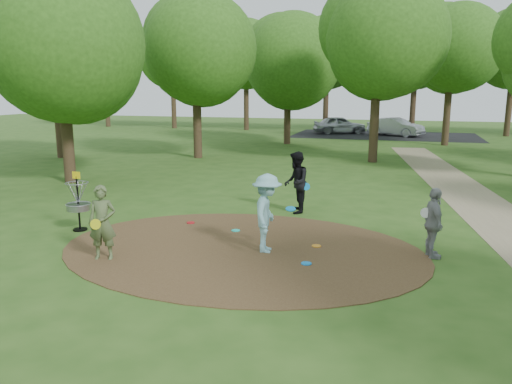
# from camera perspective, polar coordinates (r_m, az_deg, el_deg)

# --- Properties ---
(ground) EXTENTS (100.00, 100.00, 0.00)m
(ground) POSITION_cam_1_polar(r_m,az_deg,el_deg) (11.50, -1.71, -6.55)
(ground) COLOR #2D5119
(ground) RESTS_ON ground
(dirt_clearing) EXTENTS (8.40, 8.40, 0.02)m
(dirt_clearing) POSITION_cam_1_polar(r_m,az_deg,el_deg) (11.49, -1.71, -6.50)
(dirt_clearing) COLOR #47301C
(dirt_clearing) RESTS_ON ground
(parking_lot) EXTENTS (14.00, 8.00, 0.01)m
(parking_lot) POSITION_cam_1_polar(r_m,az_deg,el_deg) (40.55, 14.49, 6.29)
(parking_lot) COLOR black
(parking_lot) RESTS_ON ground
(player_observer_with_disc) EXTENTS (0.67, 0.59, 1.62)m
(player_observer_with_disc) POSITION_cam_1_polar(r_m,az_deg,el_deg) (11.10, -17.15, -3.39)
(player_observer_with_disc) COLOR #4E5F37
(player_observer_with_disc) RESTS_ON ground
(player_throwing_with_disc) EXTENTS (1.08, 1.22, 1.78)m
(player_throwing_with_disc) POSITION_cam_1_polar(r_m,az_deg,el_deg) (11.08, 1.25, -2.47)
(player_throwing_with_disc) COLOR #81BBC1
(player_throwing_with_disc) RESTS_ON ground
(player_walking_with_disc) EXTENTS (0.84, 1.00, 1.82)m
(player_walking_with_disc) POSITION_cam_1_polar(r_m,az_deg,el_deg) (14.65, 4.59, 1.09)
(player_walking_with_disc) COLOR black
(player_walking_with_disc) RESTS_ON ground
(player_waiting_with_disc) EXTENTS (0.61, 0.98, 1.55)m
(player_waiting_with_disc) POSITION_cam_1_polar(r_m,az_deg,el_deg) (11.39, 19.63, -3.36)
(player_waiting_with_disc) COLOR gray
(player_waiting_with_disc) RESTS_ON ground
(disc_ground_cyan) EXTENTS (0.22, 0.22, 0.02)m
(disc_ground_cyan) POSITION_cam_1_polar(r_m,az_deg,el_deg) (12.87, -2.34, -4.41)
(disc_ground_cyan) COLOR #1BDBC5
(disc_ground_cyan) RESTS_ON dirt_clearing
(disc_ground_blue) EXTENTS (0.22, 0.22, 0.02)m
(disc_ground_blue) POSITION_cam_1_polar(r_m,az_deg,el_deg) (10.56, 5.77, -8.12)
(disc_ground_blue) COLOR #0D84E4
(disc_ground_blue) RESTS_ON dirt_clearing
(disc_ground_red) EXTENTS (0.22, 0.22, 0.02)m
(disc_ground_red) POSITION_cam_1_polar(r_m,az_deg,el_deg) (13.71, -7.48, -3.49)
(disc_ground_red) COLOR red
(disc_ground_red) RESTS_ON dirt_clearing
(car_left) EXTENTS (4.51, 3.03, 1.43)m
(car_left) POSITION_cam_1_polar(r_m,az_deg,el_deg) (41.37, 9.54, 7.58)
(car_left) COLOR #AFB1B7
(car_left) RESTS_ON ground
(car_right) EXTENTS (4.48, 3.23, 1.40)m
(car_right) POSITION_cam_1_polar(r_m,az_deg,el_deg) (40.22, 15.67, 7.18)
(car_right) COLOR #A5A5AC
(car_right) RESTS_ON ground
(disc_ground_orange) EXTENTS (0.22, 0.22, 0.02)m
(disc_ground_orange) POSITION_cam_1_polar(r_m,az_deg,el_deg) (11.71, 6.93, -6.13)
(disc_ground_orange) COLOR orange
(disc_ground_orange) RESTS_ON dirt_clearing
(disc_golf_basket) EXTENTS (0.63, 0.63, 1.54)m
(disc_golf_basket) POSITION_cam_1_polar(r_m,az_deg,el_deg) (13.56, -19.69, -0.58)
(disc_golf_basket) COLOR black
(disc_golf_basket) RESTS_ON ground
(tree_ring) EXTENTS (37.43, 44.90, 8.73)m
(tree_ring) POSITION_cam_1_polar(r_m,az_deg,el_deg) (20.51, 12.81, 15.92)
(tree_ring) COLOR #332316
(tree_ring) RESTS_ON ground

